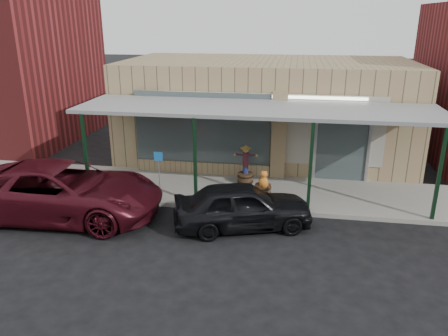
% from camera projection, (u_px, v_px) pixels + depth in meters
% --- Properties ---
extents(ground, '(120.00, 120.00, 0.00)m').
position_uv_depth(ground, '(242.00, 243.00, 12.08)').
color(ground, black).
rests_on(ground, ground).
extents(sidewalk, '(40.00, 3.20, 0.15)m').
position_uv_depth(sidewalk, '(255.00, 192.00, 15.41)').
color(sidewalk, gray).
rests_on(sidewalk, ground).
extents(storefront, '(12.00, 6.25, 4.20)m').
position_uv_depth(storefront, '(266.00, 110.00, 19.00)').
color(storefront, '#9B885F').
rests_on(storefront, ground).
extents(awning, '(12.00, 3.00, 3.04)m').
position_uv_depth(awning, '(257.00, 110.00, 14.41)').
color(awning, slate).
rests_on(awning, ground).
extents(block_buildings_near, '(61.00, 8.00, 8.00)m').
position_uv_depth(block_buildings_near, '(315.00, 69.00, 19.10)').
color(block_buildings_near, maroon).
rests_on(block_buildings_near, ground).
extents(barrel_scarecrow, '(0.88, 0.61, 1.45)m').
position_uv_depth(barrel_scarecrow, '(245.00, 170.00, 15.88)').
color(barrel_scarecrow, brown).
rests_on(barrel_scarecrow, sidewalk).
extents(barrel_pumpkin, '(0.68, 0.68, 0.65)m').
position_uv_depth(barrel_pumpkin, '(263.00, 188.00, 14.90)').
color(barrel_pumpkin, brown).
rests_on(barrel_pumpkin, sidewalk).
extents(handicap_sign, '(0.30, 0.04, 1.47)m').
position_uv_depth(handicap_sign, '(159.00, 167.00, 14.85)').
color(handicap_sign, gray).
rests_on(handicap_sign, sidewalk).
extents(parked_sedan, '(4.35, 2.76, 1.50)m').
position_uv_depth(parked_sedan, '(243.00, 206.00, 12.77)').
color(parked_sedan, black).
rests_on(parked_sedan, ground).
extents(car_maroon, '(6.28, 3.11, 1.71)m').
position_uv_depth(car_maroon, '(62.00, 191.00, 13.43)').
color(car_maroon, '#420D16').
rests_on(car_maroon, ground).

